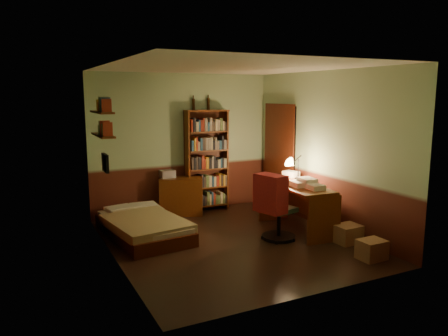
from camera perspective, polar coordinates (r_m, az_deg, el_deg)
name	(u,v)px	position (r m, az deg, el deg)	size (l,w,h in m)	color
floor	(231,242)	(6.75, 0.95, -9.65)	(3.50, 4.00, 0.02)	black
ceiling	(232,66)	(6.38, 1.02, 13.14)	(3.50, 4.00, 0.02)	silver
wall_back	(183,144)	(8.26, -5.41, 3.20)	(3.50, 0.02, 2.60)	#92B38A
wall_left	(111,166)	(5.86, -14.52, 0.29)	(0.02, 4.00, 2.60)	#92B38A
wall_right	(326,150)	(7.40, 13.20, 2.24)	(0.02, 4.00, 2.60)	#92B38A
wall_front	(317,181)	(4.77, 12.10, -1.71)	(3.50, 0.02, 2.60)	#92B38A
doorway	(280,158)	(8.46, 7.33, 1.26)	(0.06, 0.90, 2.00)	black
door_trim	(279,158)	(8.44, 7.13, 1.25)	(0.02, 0.98, 2.08)	#3C1509
bed	(143,219)	(7.04, -10.55, -6.60)	(0.97, 1.82, 0.54)	olive
dresser	(181,196)	(8.15, -5.58, -3.68)	(0.78, 0.39, 0.70)	#54260D
mini_stereo	(167,174)	(8.11, -7.41, -0.76)	(0.26, 0.20, 0.14)	#B2B2B7
bookshelf	(207,161)	(8.32, -2.24, 0.94)	(0.83, 0.26, 1.93)	#54260D
bottle_left	(193,104)	(8.24, -4.01, 8.30)	(0.06, 0.06, 0.21)	black
bottle_right	(208,104)	(8.36, -2.07, 8.37)	(0.06, 0.06, 0.22)	black
desk	(297,208)	(7.25, 9.49, -5.16)	(0.59, 1.43, 0.77)	#54260D
paper_stack	(291,174)	(7.82, 8.74, -0.79)	(0.19, 0.26, 0.10)	silver
desk_lamp	(298,163)	(7.60, 9.71, 0.70)	(0.17, 0.17, 0.58)	black
office_chair	(279,206)	(6.77, 7.22, -4.97)	(0.52, 0.46, 1.04)	#2E513A
red_jacket	(284,154)	(6.66, 7.84, 1.86)	(0.26, 0.49, 0.57)	#AB2125
wall_shelf_lower	(103,135)	(6.91, -15.53, 4.14)	(0.20, 0.90, 0.03)	#54260D
wall_shelf_upper	(102,112)	(6.89, -15.67, 7.04)	(0.20, 0.90, 0.03)	#54260D
framed_picture	(105,163)	(6.45, -15.25, 0.65)	(0.04, 0.32, 0.26)	black
cardboard_box_a	(372,250)	(6.35, 18.73, -10.06)	(0.36, 0.29, 0.27)	#8F6846
cardboard_box_b	(348,234)	(6.92, 15.84, -8.26)	(0.39, 0.32, 0.27)	#8F6846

